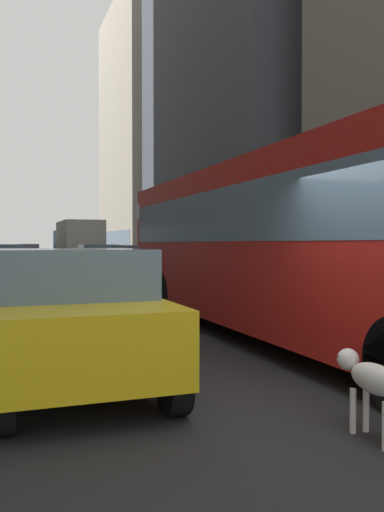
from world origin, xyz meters
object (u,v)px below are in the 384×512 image
(transit_bus, at_px, (289,238))
(car_yellow_taxi, at_px, (70,314))
(car_red_coupe, at_px, (28,253))
(car_grey_wagon, at_px, (97,260))
(car_silver_sedan, at_px, (12,257))
(dalmatian_dog, at_px, (370,379))
(box_truck, at_px, (78,243))
(car_black_suv, at_px, (142,267))

(transit_bus, bearing_deg, car_yellow_taxi, -157.75)
(car_red_coupe, height_order, car_grey_wagon, same)
(car_silver_sedan, xyz_separation_m, dalmatian_dog, (2.20, -30.38, -0.31))
(car_silver_sedan, relative_size, dalmatian_dog, 4.54)
(car_red_coupe, xyz_separation_m, box_truck, (2.40, -12.02, 0.85))
(car_red_coupe, relative_size, car_silver_sedan, 0.91)
(transit_bus, relative_size, dalmatian_dog, 11.98)
(car_black_suv, bearing_deg, transit_bus, -90.00)
(transit_bus, xyz_separation_m, dalmatian_dog, (-1.80, -4.45, -1.26))
(dalmatian_dog, bearing_deg, car_yellow_taxi, 128.06)
(car_yellow_taxi, bearing_deg, dalmatian_dog, -51.94)
(transit_bus, distance_m, car_grey_wagon, 19.35)
(transit_bus, relative_size, car_black_suv, 2.57)
(dalmatian_dog, bearing_deg, car_silver_sedan, 94.15)
(car_grey_wagon, height_order, dalmatian_dog, car_grey_wagon)
(car_silver_sedan, bearing_deg, dalmatian_dog, -85.85)
(dalmatian_dog, bearing_deg, car_grey_wagon, 85.68)
(car_red_coupe, xyz_separation_m, car_silver_sedan, (-1.60, -12.35, 0.00))
(car_silver_sedan, bearing_deg, car_yellow_taxi, -90.00)
(box_truck, bearing_deg, transit_bus, -90.00)
(transit_bus, height_order, car_grey_wagon, transit_bus)
(box_truck, distance_m, dalmatian_dog, 30.78)
(transit_bus, height_order, car_yellow_taxi, transit_bus)
(car_black_suv, relative_size, dalmatian_dog, 4.67)
(car_black_suv, distance_m, car_silver_sedan, 16.23)
(car_black_suv, distance_m, box_truck, 16.08)
(car_yellow_taxi, xyz_separation_m, car_grey_wagon, (4.00, 20.96, 0.00))
(car_black_suv, bearing_deg, car_silver_sedan, 104.27)
(box_truck, bearing_deg, car_silver_sedan, -175.24)
(transit_bus, xyz_separation_m, car_red_coupe, (-2.40, 38.28, -0.96))
(car_red_coupe, bearing_deg, car_yellow_taxi, -92.30)
(car_red_coupe, distance_m, box_truck, 12.28)
(car_black_suv, relative_size, car_grey_wagon, 0.96)
(car_red_coupe, bearing_deg, car_silver_sedan, -97.38)
(car_yellow_taxi, bearing_deg, transit_bus, 22.25)
(car_red_coupe, xyz_separation_m, dalmatian_dog, (0.60, -42.73, -0.31))
(car_silver_sedan, bearing_deg, car_grey_wagon, -58.78)
(car_red_coupe, distance_m, car_silver_sedan, 12.45)
(car_silver_sedan, distance_m, dalmatian_dog, 30.46)
(car_red_coupe, bearing_deg, dalmatian_dog, -89.19)
(box_truck, height_order, dalmatian_dog, box_truck)
(transit_bus, distance_m, car_silver_sedan, 26.25)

